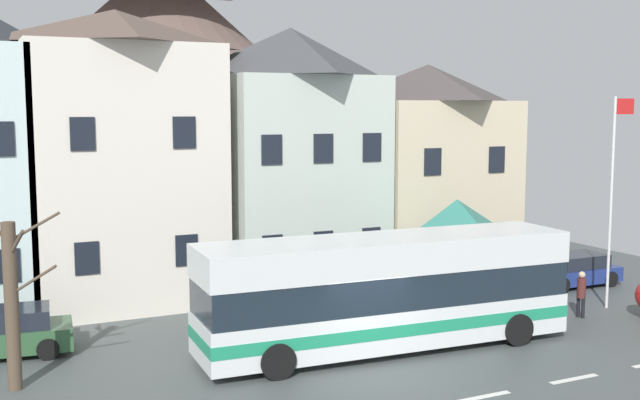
% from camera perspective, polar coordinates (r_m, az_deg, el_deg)
% --- Properties ---
extents(ground_plane, '(40.00, 60.00, 0.07)m').
position_cam_1_polar(ground_plane, '(21.51, 5.13, -13.04)').
color(ground_plane, '#494F4F').
extents(townhouse_01, '(6.81, 5.63, 10.80)m').
position_cam_1_polar(townhouse_01, '(29.77, -14.51, 2.98)').
color(townhouse_01, silver).
rests_on(townhouse_01, ground_plane).
extents(townhouse_02, '(6.28, 6.14, 10.48)m').
position_cam_1_polar(townhouse_02, '(32.12, -2.13, 3.17)').
color(townhouse_02, silver).
rests_on(townhouse_02, ground_plane).
extents(townhouse_03, '(6.44, 5.75, 9.16)m').
position_cam_1_polar(townhouse_03, '(35.10, 7.83, 2.33)').
color(townhouse_03, beige).
rests_on(townhouse_03, ground_plane).
extents(hilltop_castle, '(36.83, 36.83, 25.88)m').
position_cam_1_polar(hilltop_castle, '(50.86, -11.47, 8.81)').
color(hilltop_castle, brown).
rests_on(hilltop_castle, ground_plane).
extents(transit_bus, '(11.63, 3.17, 3.43)m').
position_cam_1_polar(transit_bus, '(23.56, 4.89, -6.81)').
color(transit_bus, silver).
rests_on(transit_bus, ground_plane).
extents(bus_shelter, '(3.60, 3.60, 3.90)m').
position_cam_1_polar(bus_shelter, '(29.24, 9.99, -1.44)').
color(bus_shelter, '#473D33').
rests_on(bus_shelter, ground_plane).
extents(parked_car_00, '(3.90, 1.91, 1.31)m').
position_cam_1_polar(parked_car_00, '(33.62, 18.04, -4.91)').
color(parked_car_00, navy).
rests_on(parked_car_00, ground_plane).
extents(parked_car_02, '(4.46, 2.36, 1.33)m').
position_cam_1_polar(parked_car_02, '(30.51, 9.74, -5.82)').
color(parked_car_02, silver).
rests_on(parked_car_02, ground_plane).
extents(pedestrian_00, '(0.32, 0.30, 1.52)m').
position_cam_1_polar(pedestrian_00, '(26.93, 17.13, -7.27)').
color(pedestrian_00, black).
rests_on(pedestrian_00, ground_plane).
extents(pedestrian_01, '(0.36, 0.33, 1.53)m').
position_cam_1_polar(pedestrian_01, '(29.63, 14.37, -5.94)').
color(pedestrian_01, black).
rests_on(pedestrian_01, ground_plane).
extents(pedestrian_02, '(0.34, 0.31, 1.55)m').
position_cam_1_polar(pedestrian_02, '(28.21, 15.92, -6.59)').
color(pedestrian_02, '#2D2D38').
rests_on(pedestrian_02, ground_plane).
extents(pedestrian_03, '(0.30, 0.31, 1.63)m').
position_cam_1_polar(pedestrian_03, '(28.61, 18.60, -6.32)').
color(pedestrian_03, black).
rests_on(pedestrian_03, ground_plane).
extents(public_bench, '(1.41, 0.48, 0.87)m').
position_cam_1_polar(public_bench, '(31.66, 9.29, -5.70)').
color(public_bench, '#473828').
rests_on(public_bench, ground_plane).
extents(flagpole, '(0.95, 0.10, 7.66)m').
position_cam_1_polar(flagpole, '(29.82, 20.68, 0.84)').
color(flagpole, silver).
rests_on(flagpole, ground_plane).
extents(bare_tree_01, '(2.08, 1.32, 4.70)m').
position_cam_1_polar(bare_tree_01, '(21.54, -21.63, -7.01)').
color(bare_tree_01, brown).
rests_on(bare_tree_01, ground_plane).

